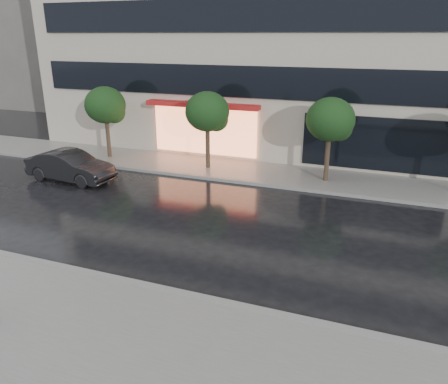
% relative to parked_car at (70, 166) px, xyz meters
% --- Properties ---
extents(ground, '(120.00, 120.00, 0.00)m').
position_rel_parked_car_xyz_m(ground, '(8.39, -6.00, -0.72)').
color(ground, black).
rests_on(ground, ground).
extents(sidewalk_near, '(60.00, 4.50, 0.12)m').
position_rel_parked_car_xyz_m(sidewalk_near, '(8.39, -9.25, -0.66)').
color(sidewalk_near, slate).
rests_on(sidewalk_near, ground).
extents(sidewalk_far, '(60.00, 3.50, 0.12)m').
position_rel_parked_car_xyz_m(sidewalk_far, '(8.39, 4.25, -0.66)').
color(sidewalk_far, slate).
rests_on(sidewalk_far, ground).
extents(curb_near, '(60.00, 0.25, 0.14)m').
position_rel_parked_car_xyz_m(curb_near, '(8.39, -7.00, -0.65)').
color(curb_near, gray).
rests_on(curb_near, ground).
extents(curb_far, '(60.00, 0.25, 0.14)m').
position_rel_parked_car_xyz_m(curb_far, '(8.39, 2.50, -0.65)').
color(curb_far, gray).
rests_on(curb_far, ground).
extents(bg_building_left, '(14.00, 10.00, 12.00)m').
position_rel_parked_car_xyz_m(bg_building_left, '(-19.61, 20.00, 5.28)').
color(bg_building_left, '#59544F').
rests_on(bg_building_left, ground).
extents(tree_far_west, '(2.20, 2.20, 3.99)m').
position_rel_parked_car_xyz_m(tree_far_west, '(-0.55, 4.03, 2.20)').
color(tree_far_west, '#33261C').
rests_on(tree_far_west, ground).
extents(tree_mid_west, '(2.20, 2.20, 3.99)m').
position_rel_parked_car_xyz_m(tree_mid_west, '(5.45, 4.03, 2.20)').
color(tree_mid_west, '#33261C').
rests_on(tree_mid_west, ground).
extents(tree_mid_east, '(2.20, 2.20, 3.99)m').
position_rel_parked_car_xyz_m(tree_mid_east, '(11.45, 4.03, 2.20)').
color(tree_mid_east, '#33261C').
rests_on(tree_mid_east, ground).
extents(parked_car, '(4.45, 1.79, 1.44)m').
position_rel_parked_car_xyz_m(parked_car, '(0.00, 0.00, 0.00)').
color(parked_car, black).
rests_on(parked_car, ground).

